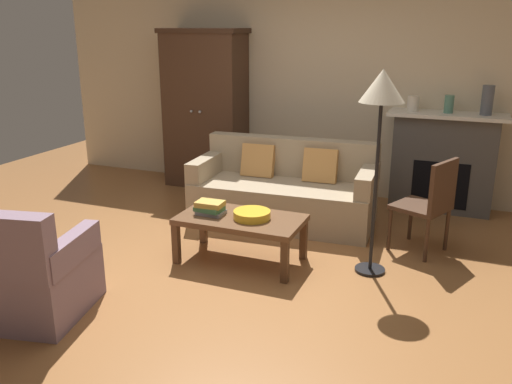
# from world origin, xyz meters

# --- Properties ---
(ground_plane) EXTENTS (9.60, 9.60, 0.00)m
(ground_plane) POSITION_xyz_m (0.00, 0.00, 0.00)
(ground_plane) COLOR #9E6638
(back_wall) EXTENTS (7.20, 0.10, 2.80)m
(back_wall) POSITION_xyz_m (0.00, 2.55, 1.40)
(back_wall) COLOR beige
(back_wall) RESTS_ON ground
(fireplace) EXTENTS (1.26, 0.48, 1.12)m
(fireplace) POSITION_xyz_m (1.55, 2.30, 0.57)
(fireplace) COLOR #4C4947
(fireplace) RESTS_ON ground
(armoire) EXTENTS (1.06, 0.57, 2.00)m
(armoire) POSITION_xyz_m (-1.40, 2.22, 1.01)
(armoire) COLOR #472D1E
(armoire) RESTS_ON ground
(couch) EXTENTS (1.96, 0.95, 0.86)m
(couch) POSITION_xyz_m (0.02, 1.28, 0.32)
(couch) COLOR tan
(couch) RESTS_ON ground
(coffee_table) EXTENTS (1.10, 0.60, 0.42)m
(coffee_table) POSITION_xyz_m (-0.00, 0.13, 0.37)
(coffee_table) COLOR brown
(coffee_table) RESTS_ON ground
(fruit_bowl) EXTENTS (0.33, 0.33, 0.07)m
(fruit_bowl) POSITION_xyz_m (0.11, 0.13, 0.45)
(fruit_bowl) COLOR gold
(fruit_bowl) RESTS_ON coffee_table
(book_stack) EXTENTS (0.26, 0.19, 0.12)m
(book_stack) POSITION_xyz_m (-0.28, 0.10, 0.48)
(book_stack) COLOR gray
(book_stack) RESTS_ON coffee_table
(mantel_vase_cream) EXTENTS (0.13, 0.13, 0.17)m
(mantel_vase_cream) POSITION_xyz_m (1.17, 2.28, 1.20)
(mantel_vase_cream) COLOR beige
(mantel_vase_cream) RESTS_ON fireplace
(mantel_vase_jade) EXTENTS (0.10, 0.10, 0.19)m
(mantel_vase_jade) POSITION_xyz_m (1.55, 2.28, 1.22)
(mantel_vase_jade) COLOR slate
(mantel_vase_jade) RESTS_ON fireplace
(mantel_vase_slate) EXTENTS (0.12, 0.12, 0.32)m
(mantel_vase_slate) POSITION_xyz_m (1.93, 2.28, 1.28)
(mantel_vase_slate) COLOR #565B66
(mantel_vase_slate) RESTS_ON fireplace
(armchair_near_left) EXTENTS (0.91, 0.91, 0.88)m
(armchair_near_left) POSITION_xyz_m (-1.05, -1.32, 0.32)
(armchair_near_left) COLOR gray
(armchair_near_left) RESTS_ON ground
(side_chair_wooden) EXTENTS (0.58, 0.58, 0.90)m
(side_chair_wooden) POSITION_xyz_m (1.53, 0.94, 0.51)
(side_chair_wooden) COLOR #472D1E
(side_chair_wooden) RESTS_ON ground
(floor_lamp) EXTENTS (0.36, 0.36, 1.72)m
(floor_lamp) POSITION_xyz_m (1.12, 0.35, 1.49)
(floor_lamp) COLOR black
(floor_lamp) RESTS_ON ground
(dog) EXTENTS (0.47, 0.44, 0.39)m
(dog) POSITION_xyz_m (-1.84, -0.83, 0.25)
(dog) COLOR gray
(dog) RESTS_ON ground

